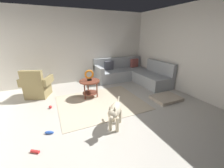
{
  "coord_description": "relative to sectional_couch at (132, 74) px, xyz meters",
  "views": [
    {
      "loc": [
        -1.06,
        -2.7,
        1.85
      ],
      "look_at": [
        0.45,
        0.6,
        0.55
      ],
      "focal_mm": 22.64,
      "sensor_mm": 36.0,
      "label": 1
    }
  ],
  "objects": [
    {
      "name": "sectional_couch",
      "position": [
        0.0,
        0.0,
        0.0
      ],
      "size": [
        2.2,
        2.25,
        0.88
      ],
      "color": "#9EA3A8",
      "rests_on": "ground_plane"
    },
    {
      "name": "side_table",
      "position": [
        -2.0,
        -0.84,
        0.13
      ],
      "size": [
        0.6,
        0.6,
        0.54
      ],
      "color": "brown",
      "rests_on": "ground_plane"
    },
    {
      "name": "area_rug",
      "position": [
        -1.84,
        -1.32,
        -0.28
      ],
      "size": [
        2.3,
        1.9,
        0.01
      ],
      "primitive_type": "cube",
      "color": "#BCAD93",
      "rests_on": "ground_plane"
    },
    {
      "name": "wall_right",
      "position": [
        0.95,
        -2.02,
        1.06
      ],
      "size": [
        0.12,
        6.0,
        2.7
      ],
      "primitive_type": "cube",
      "color": "silver",
      "rests_on": "ground_plane"
    },
    {
      "name": "dog_toy_ball",
      "position": [
        -3.15,
        -1.07,
        -0.25
      ],
      "size": [
        0.08,
        0.08,
        0.08
      ],
      "primitive_type": "sphere",
      "color": "red",
      "rests_on": "ground_plane"
    },
    {
      "name": "ground_plane",
      "position": [
        -1.99,
        -2.02,
        -0.34
      ],
      "size": [
        6.0,
        6.0,
        0.1
      ],
      "primitive_type": "cube",
      "color": "#B7B2A8"
    },
    {
      "name": "dog_bed_mat",
      "position": [
        -0.01,
        -1.94,
        -0.24
      ],
      "size": [
        0.8,
        0.6,
        0.09
      ],
      "primitive_type": "cube",
      "color": "#B2A38E",
      "rests_on": "ground_plane"
    },
    {
      "name": "dog",
      "position": [
        -1.96,
        -2.5,
        0.09
      ],
      "size": [
        0.55,
        0.71,
        0.63
      ],
      "rotation": [
        0.0,
        0.0,
        2.49
      ],
      "color": "beige",
      "rests_on": "ground_plane"
    },
    {
      "name": "dog_toy_rope",
      "position": [
        -3.44,
        -2.55,
        -0.26
      ],
      "size": [
        0.15,
        0.12,
        0.05
      ],
      "primitive_type": "cylinder",
      "rotation": [
        0.0,
        1.57,
        2.53
      ],
      "color": "red",
      "rests_on": "ground_plane"
    },
    {
      "name": "wall_back",
      "position": [
        -1.99,
        0.92,
        1.06
      ],
      "size": [
        6.0,
        0.12,
        2.7
      ],
      "primitive_type": "cube",
      "color": "silver",
      "rests_on": "ground_plane"
    },
    {
      "name": "torus_sculpture",
      "position": [
        -2.0,
        -0.84,
        0.42
      ],
      "size": [
        0.28,
        0.08,
        0.33
      ],
      "color": "black",
      "rests_on": "side_table"
    },
    {
      "name": "armchair",
      "position": [
        -3.45,
        -0.13,
        0.03
      ],
      "size": [
        0.97,
        0.86,
        0.88
      ],
      "rotation": [
        0.0,
        0.0,
        -0.39
      ],
      "color": "olive",
      "rests_on": "ground_plane"
    },
    {
      "name": "dog_toy_bone",
      "position": [
        -3.22,
        -2.14,
        -0.26
      ],
      "size": [
        0.19,
        0.13,
        0.06
      ],
      "primitive_type": "ellipsoid",
      "rotation": [
        0.0,
        0.0,
        2.72
      ],
      "color": "blue",
      "rests_on": "ground_plane"
    }
  ]
}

